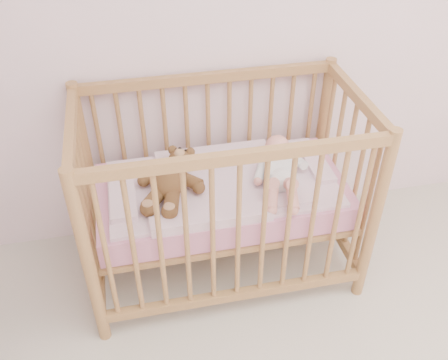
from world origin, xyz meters
name	(u,v)px	position (x,y,z in m)	size (l,w,h in m)	color
crib	(222,193)	(-0.44, 1.60, 0.50)	(1.36, 0.76, 1.00)	#AE8449
mattress	(222,195)	(-0.44, 1.60, 0.49)	(1.22, 0.62, 0.13)	pink
blanket	(222,184)	(-0.44, 1.60, 0.56)	(1.10, 0.58, 0.06)	#E59EBA
baby	(279,167)	(-0.16, 1.58, 0.64)	(0.28, 0.57, 0.14)	white
teddy_bear	(171,179)	(-0.69, 1.58, 0.65)	(0.34, 0.49, 0.14)	brown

